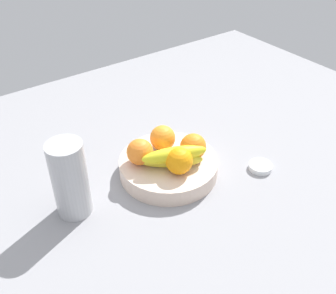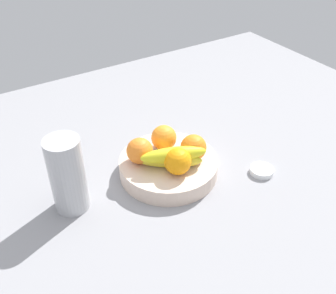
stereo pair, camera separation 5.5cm
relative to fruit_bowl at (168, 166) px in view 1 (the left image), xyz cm
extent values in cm
cube|color=gray|center=(1.70, -0.23, -3.77)|extent=(180.00, 140.00, 3.00)
cylinder|color=beige|center=(0.00, 0.00, 0.00)|extent=(26.38, 26.38, 4.53)
sphere|color=orange|center=(1.61, 4.83, 5.73)|extent=(6.93, 6.93, 6.93)
sphere|color=orange|center=(-6.70, 3.12, 5.73)|extent=(6.93, 6.93, 6.93)
sphere|color=orange|center=(-0.76, -5.77, 5.73)|extent=(6.93, 6.93, 6.93)
sphere|color=orange|center=(5.94, -3.09, 5.73)|extent=(6.93, 6.93, 6.93)
ellipsoid|color=yellow|center=(-1.29, -2.56, 4.27)|extent=(16.27, 12.94, 4.00)
ellipsoid|color=yellow|center=(-0.70, -3.77, 6.47)|extent=(17.31, 9.78, 4.00)
cylinder|color=#AFB0B3|center=(-26.56, 1.65, 7.55)|extent=(8.36, 8.36, 19.64)
cylinder|color=white|center=(21.43, -13.68, -1.52)|extent=(6.40, 6.40, 1.49)
camera|label=1|loc=(-48.59, -66.98, 66.95)|focal=42.26mm
camera|label=2|loc=(-44.04, -70.05, 66.95)|focal=42.26mm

